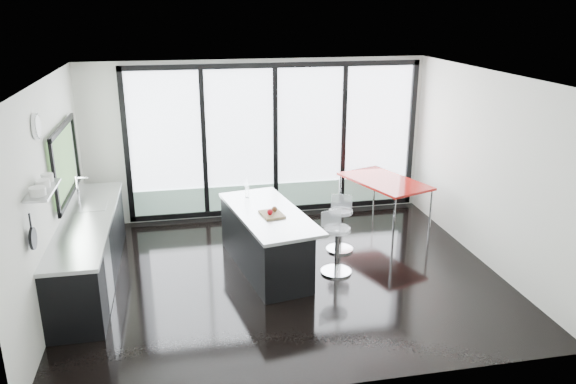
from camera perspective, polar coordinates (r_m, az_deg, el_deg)
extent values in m
cube|color=black|center=(8.11, -0.28, -8.44)|extent=(6.00, 5.00, 0.00)
cube|color=white|center=(7.27, -0.32, 11.61)|extent=(6.00, 5.00, 0.00)
cube|color=silver|center=(9.95, -3.06, 5.32)|extent=(6.00, 0.00, 2.80)
cube|color=white|center=(9.97, -1.32, 5.36)|extent=(5.00, 0.02, 2.50)
cube|color=slate|center=(10.21, -1.24, -0.32)|extent=(5.00, 0.02, 0.44)
cube|color=black|center=(9.79, -8.53, 4.92)|extent=(0.08, 0.04, 2.50)
cube|color=black|center=(9.93, -1.28, 5.31)|extent=(0.08, 0.04, 2.50)
cube|color=black|center=(10.21, 5.67, 5.60)|extent=(0.08, 0.04, 2.50)
cube|color=silver|center=(5.31, 4.90, -7.03)|extent=(6.00, 0.00, 2.80)
cube|color=silver|center=(7.62, -23.03, -0.39)|extent=(0.00, 5.00, 2.80)
cube|color=#496E3E|center=(8.41, -21.88, 2.88)|extent=(0.02, 1.60, 0.90)
cube|color=#AAADAF|center=(6.70, -23.65, 0.18)|extent=(0.25, 0.80, 0.03)
cylinder|color=white|center=(7.10, -24.21, 6.11)|extent=(0.04, 0.30, 0.30)
cylinder|color=black|center=(6.48, -24.49, -4.32)|extent=(0.03, 0.24, 0.24)
cube|color=silver|center=(8.63, 19.66, 2.15)|extent=(0.00, 5.00, 2.80)
cube|color=black|center=(8.26, -19.47, -5.69)|extent=(0.65, 3.20, 0.87)
cube|color=#AAADAF|center=(8.09, -19.82, -2.72)|extent=(0.69, 3.24, 0.05)
cube|color=#AAADAF|center=(8.56, -19.38, -1.52)|extent=(0.45, 0.48, 0.06)
cylinder|color=silver|center=(8.51, -20.55, -0.03)|extent=(0.02, 0.02, 0.44)
cube|color=#AAADAF|center=(7.55, -17.79, -7.99)|extent=(0.03, 0.60, 0.80)
cube|color=black|center=(8.16, -2.45, -5.09)|extent=(1.07, 2.16, 0.82)
cube|color=#AAADAF|center=(8.02, -1.99, -2.18)|extent=(1.26, 2.25, 0.05)
cube|color=#927952|center=(7.88, -1.64, -2.27)|extent=(0.34, 0.42, 0.03)
sphere|color=maroon|center=(7.81, -1.85, -2.04)|extent=(0.10, 0.10, 0.08)
sphere|color=brown|center=(7.92, -1.38, -1.74)|extent=(0.09, 0.09, 0.08)
cylinder|color=silver|center=(8.57, -4.19, 0.26)|extent=(0.08, 0.08, 0.26)
cylinder|color=silver|center=(8.06, 4.96, -5.91)|extent=(0.57, 0.57, 0.70)
cylinder|color=silver|center=(8.79, 5.32, -3.88)|extent=(0.55, 0.55, 0.67)
cube|color=maroon|center=(9.81, 9.66, -1.12)|extent=(1.36, 1.77, 0.83)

